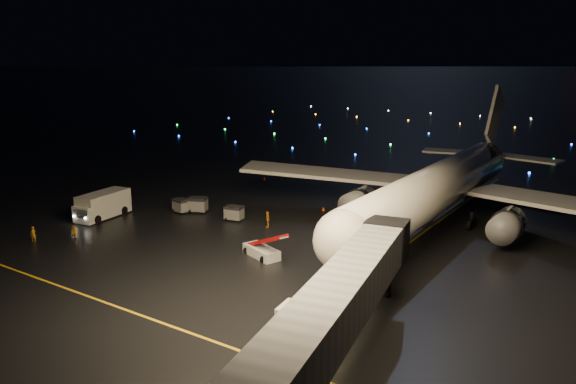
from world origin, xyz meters
name	(u,v)px	position (x,y,z in m)	size (l,w,h in m)	color
lane_centre	(401,249)	(12.00, 15.00, 0.01)	(0.25, 80.00, 0.02)	gold
lane_cross	(87,296)	(-5.00, -10.00, 0.01)	(60.00, 0.25, 0.02)	gold
airliner	(447,159)	(12.25, 27.27, 7.50)	(52.93, 50.29, 15.00)	white
pushback_tug	(308,314)	(12.94, -4.63, 1.02)	(4.26, 2.23, 2.03)	silver
belt_loader	(261,242)	(1.46, 5.42, 1.53)	(6.29, 1.72, 3.05)	silver
service_truck	(104,205)	(-22.64, 6.02, 1.56)	(2.68, 8.48, 3.13)	silver
crew_a	(33,234)	(-21.35, -4.19, 0.82)	(0.60, 0.39, 1.63)	#FBA320
crew_b	(75,232)	(-18.27, -1.39, 0.79)	(0.77, 0.60, 1.58)	#FBA320
crew_c	(268,219)	(-3.66, 13.64, 0.94)	(1.10, 0.46, 1.88)	#FBA320
safety_cone_0	(335,228)	(3.34, 16.95, 0.23)	(0.40, 0.40, 0.46)	#FB3F00
safety_cone_1	(323,209)	(-1.89, 23.32, 0.24)	(0.42, 0.42, 0.48)	#FB3F00
safety_cone_2	(345,213)	(1.40, 22.91, 0.22)	(0.39, 0.39, 0.44)	#FB3F00
safety_cone_3	(264,178)	(-18.77, 33.92, 0.22)	(0.39, 0.39, 0.45)	#FB3F00
taxiway_lights	(499,135)	(0.00, 106.00, 0.18)	(164.00, 92.00, 0.36)	black
baggage_cart_0	(234,213)	(-8.58, 13.65, 0.87)	(2.06, 1.44, 1.75)	gray
baggage_cart_1	(181,206)	(-16.32, 12.71, 0.86)	(2.02, 1.41, 1.71)	gray
baggage_cart_2	(198,205)	(-14.62, 13.92, 0.95)	(2.24, 1.57, 1.90)	gray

